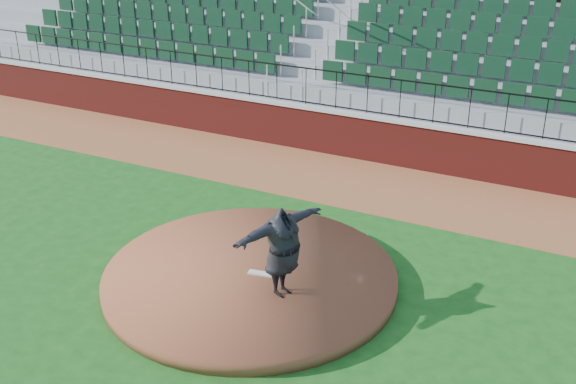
# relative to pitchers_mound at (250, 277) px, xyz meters

# --- Properties ---
(ground) EXTENTS (90.00, 90.00, 0.00)m
(ground) POSITION_rel_pitchers_mound_xyz_m (0.04, -0.01, -0.12)
(ground) COLOR #164F16
(ground) RESTS_ON ground
(warning_track) EXTENTS (34.00, 3.20, 0.01)m
(warning_track) POSITION_rel_pitchers_mound_xyz_m (0.04, 5.39, -0.12)
(warning_track) COLOR brown
(warning_track) RESTS_ON ground
(field_wall) EXTENTS (34.00, 0.35, 1.20)m
(field_wall) POSITION_rel_pitchers_mound_xyz_m (0.04, 6.99, 0.47)
(field_wall) COLOR maroon
(field_wall) RESTS_ON ground
(wall_cap) EXTENTS (34.00, 0.45, 0.10)m
(wall_cap) POSITION_rel_pitchers_mound_xyz_m (0.04, 6.99, 1.12)
(wall_cap) COLOR #B7B7B7
(wall_cap) RESTS_ON field_wall
(wall_railing) EXTENTS (34.00, 0.05, 1.00)m
(wall_railing) POSITION_rel_pitchers_mound_xyz_m (0.04, 6.99, 1.67)
(wall_railing) COLOR black
(wall_railing) RESTS_ON wall_cap
(seating_stands) EXTENTS (34.00, 5.10, 4.60)m
(seating_stands) POSITION_rel_pitchers_mound_xyz_m (0.04, 9.71, 2.18)
(seating_stands) COLOR gray
(seating_stands) RESTS_ON ground
(concourse_wall) EXTENTS (34.00, 0.50, 5.50)m
(concourse_wall) POSITION_rel_pitchers_mound_xyz_m (0.04, 12.51, 2.62)
(concourse_wall) COLOR maroon
(concourse_wall) RESTS_ON ground
(pitchers_mound) EXTENTS (5.53, 5.53, 0.25)m
(pitchers_mound) POSITION_rel_pitchers_mound_xyz_m (0.00, 0.00, 0.00)
(pitchers_mound) COLOR brown
(pitchers_mound) RESTS_ON ground
(pitching_rubber) EXTENTS (0.56, 0.23, 0.04)m
(pitching_rubber) POSITION_rel_pitchers_mound_xyz_m (0.26, 0.00, 0.14)
(pitching_rubber) COLOR silver
(pitching_rubber) RESTS_ON pitchers_mound
(pitcher) EXTENTS (1.17, 2.15, 1.69)m
(pitcher) POSITION_rel_pitchers_mound_xyz_m (0.90, -0.40, 0.97)
(pitcher) COLOR black
(pitcher) RESTS_ON pitchers_mound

